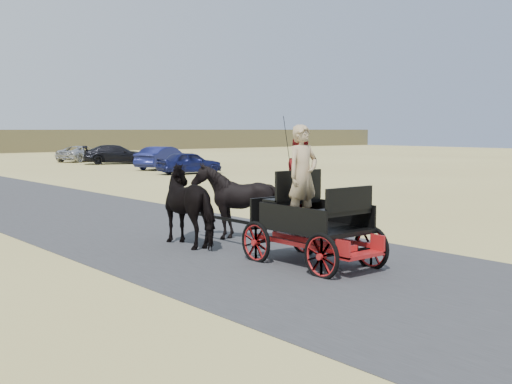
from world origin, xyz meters
TOP-DOWN VIEW (x-y plane):
  - ground at (0.00, 0.00)m, footprint 140.00×140.00m
  - road at (0.00, 0.00)m, footprint 6.00×140.00m
  - carriage at (0.20, 0.01)m, footprint 1.30×2.40m
  - horse_left at (-0.35, 3.01)m, footprint 0.91×2.01m
  - horse_right at (0.75, 3.01)m, footprint 1.37×1.54m
  - driver_man at (-0.00, 0.06)m, footprint 0.66×0.43m
  - passenger_woman at (0.50, 0.61)m, footprint 0.77×0.60m
  - car_a at (11.66, 21.39)m, footprint 3.71×1.75m
  - car_b at (12.74, 25.83)m, footprint 4.45×2.99m
  - car_c at (13.28, 33.16)m, footprint 5.00×3.53m
  - car_d at (12.82, 37.78)m, footprint 4.73×3.70m

SIDE VIEW (x-z plane):
  - ground at x=0.00m, z-range 0.00..0.00m
  - road at x=0.00m, z-range 0.00..0.01m
  - carriage at x=0.20m, z-range 0.00..0.72m
  - car_d at x=12.82m, z-range 0.00..1.19m
  - car_a at x=11.66m, z-range 0.00..1.23m
  - car_c at x=13.28m, z-range 0.00..1.34m
  - car_b at x=12.74m, z-range 0.00..1.39m
  - horse_left at x=-0.35m, z-range 0.00..1.70m
  - horse_right at x=0.75m, z-range 0.00..1.70m
  - passenger_woman at x=0.50m, z-range 0.72..2.30m
  - driver_man at x=0.00m, z-range 0.72..2.52m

